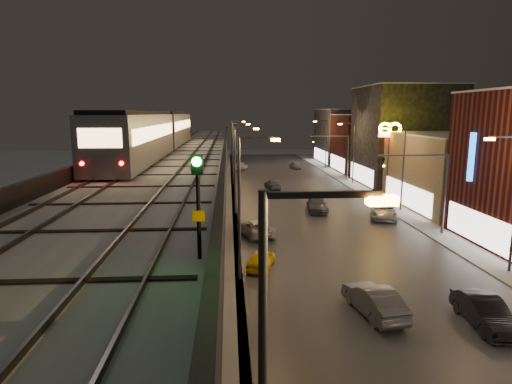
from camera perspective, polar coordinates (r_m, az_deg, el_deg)
name	(u,v)px	position (r m, az deg, el deg)	size (l,w,h in m)	color
road_surface	(306,204)	(49.46, 6.68, -1.64)	(17.00, 120.00, 0.06)	#46474D
sidewalk_right	(391,203)	(52.17, 17.56, -1.38)	(4.00, 120.00, 0.14)	#9FA1A8
under_viaduct_pavement	(188,206)	(48.89, -9.09, -1.84)	(11.00, 120.00, 0.06)	#9FA1A8
elevated_viaduct	(183,160)	(44.90, -9.67, 4.28)	(9.00, 100.00, 6.30)	black
viaduct_trackbed	(183,152)	(44.95, -9.69, 5.27)	(8.40, 100.00, 0.32)	#B2B7C1
viaduct_parapet_streetside	(225,147)	(44.69, -4.11, 5.96)	(0.30, 100.00, 1.10)	black
viaduct_parapet_far	(140,148)	(45.60, -15.16, 5.71)	(0.30, 100.00, 1.10)	black
building_c	(462,172)	(51.62, 25.74, 2.46)	(12.20, 15.20, 8.16)	#7D6B51
building_d	(404,136)	(65.71, 19.14, 7.06)	(12.20, 13.20, 14.16)	#242429
building_e	(371,143)	(78.91, 15.14, 6.30)	(12.20, 12.20, 10.16)	#481916
building_f	(350,136)	(92.22, 12.36, 7.28)	(12.20, 16.20, 11.16)	#3B3B41
streetlight_left_0	(276,378)	(9.18, 2.74, -23.52)	(2.57, 0.28, 9.00)	#38383A
streetlight_left_1	(244,198)	(26.08, -1.65, -0.85)	(2.57, 0.28, 9.00)	#38383A
streetlight_left_2	(237,164)	(43.87, -2.49, 3.77)	(2.57, 0.28, 9.00)	#38383A
streetlight_right_2	(401,163)	(47.42, 18.76, 3.73)	(2.56, 0.28, 9.00)	#38383A
streetlight_left_3	(235,149)	(61.77, -2.85, 5.72)	(2.57, 0.28, 9.00)	#38383A
streetlight_right_3	(352,149)	(64.35, 12.69, 5.67)	(2.56, 0.28, 9.00)	#38383A
streetlight_left_4	(233,141)	(79.73, -3.05, 6.79)	(2.57, 0.28, 9.00)	#38383A
streetlight_right_4	(325,141)	(81.74, 9.15, 6.77)	(2.56, 0.28, 9.00)	#38383A
traffic_light_rig_a	(432,184)	(39.02, 22.46, 1.05)	(6.10, 0.34, 7.00)	#38383A
traffic_light_rig_b	(341,152)	(67.05, 11.21, 5.28)	(6.10, 0.34, 7.00)	#38383A
subway_train	(158,131)	(44.99, -12.98, 7.93)	(3.26, 39.78, 3.90)	gray
rail_signal	(198,186)	(10.82, -7.78, 0.75)	(0.32, 0.41, 2.73)	black
car_taxi	(261,260)	(29.11, 0.70, -9.08)	(1.44, 3.58, 1.22)	#FFD602
car_near_white	(374,301)	(23.68, 15.42, -13.83)	(1.61, 4.62, 1.52)	slate
car_mid_silver	(255,228)	(36.56, -0.10, -4.88)	(2.24, 4.85, 1.35)	silver
car_mid_dark	(273,185)	(58.95, 2.24, 0.97)	(1.73, 4.25, 1.23)	gray
car_far_white	(241,166)	(78.64, -2.02, 3.47)	(1.77, 4.40, 1.50)	silver
car_onc_silver	(485,313)	(24.42, 28.20, -14.05)	(1.55, 4.45, 1.47)	black
car_onc_dark	(384,211)	(44.33, 16.71, -2.49)	(2.48, 5.37, 1.49)	silver
car_onc_white	(317,205)	(45.87, 8.15, -1.75)	(2.02, 4.96, 1.44)	#535864
car_onc_red	(296,166)	(80.45, 5.30, 3.52)	(1.56, 3.87, 1.32)	gray
sign_mcdonalds	(390,138)	(54.11, 17.38, 6.91)	(2.76, 0.62, 9.27)	#38383A
sign_carwash	(480,166)	(38.17, 27.68, 3.14)	(1.71, 0.35, 8.85)	#38383A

